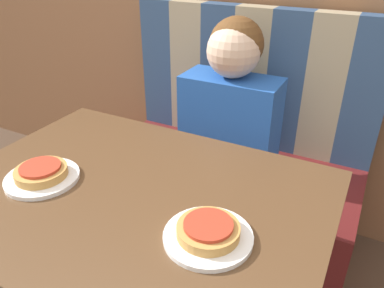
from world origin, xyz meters
name	(u,v)px	position (x,y,z in m)	size (l,w,h in m)	color
booth_seat	(226,201)	(0.00, 0.68, 0.21)	(1.12, 0.58, 0.43)	#5B1919
booth_backrest	(252,78)	(0.00, 0.93, 0.74)	(1.12, 0.09, 0.62)	navy
dining_table	(135,218)	(0.00, 0.00, 0.62)	(1.01, 0.74, 0.71)	brown
person	(232,95)	(0.00, 0.69, 0.74)	(0.39, 0.24, 0.62)	#2356B2
plate_left	(42,178)	(-0.25, -0.07, 0.72)	(0.20, 0.20, 0.01)	white
plate_right	(208,237)	(0.25, -0.07, 0.72)	(0.20, 0.20, 0.01)	white
pizza_left	(41,171)	(-0.25, -0.07, 0.74)	(0.14, 0.14, 0.03)	#C68E47
pizza_right	(208,229)	(0.25, -0.07, 0.74)	(0.14, 0.14, 0.03)	#C68E47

